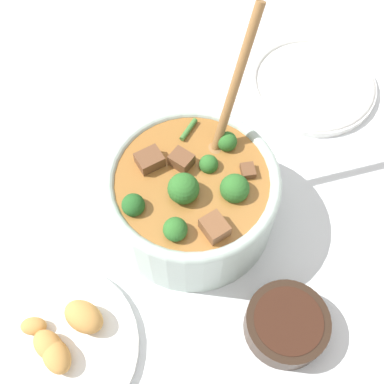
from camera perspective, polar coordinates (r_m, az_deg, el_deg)
ground_plane at (r=0.71m, az=0.00°, el=-2.88°), size 4.00×4.00×0.00m
stew_bowl at (r=0.65m, az=0.02°, el=-0.35°), size 0.23×0.25×0.28m
condiment_bowl at (r=0.64m, az=11.14°, el=-15.08°), size 0.11×0.11×0.04m
empty_plate at (r=0.87m, az=14.00°, el=12.37°), size 0.22×0.22×0.02m
food_plate at (r=0.66m, az=-15.91°, el=-17.09°), size 0.22×0.22×0.05m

